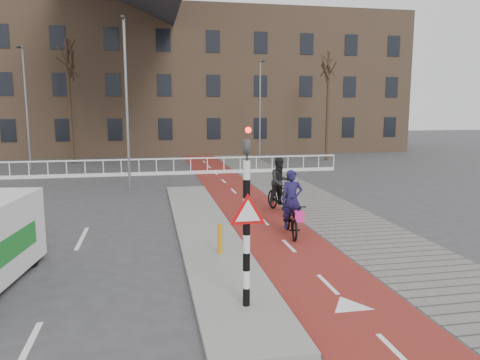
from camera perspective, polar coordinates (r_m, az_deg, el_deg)
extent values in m
plane|color=#38383A|center=(11.54, 1.67, -11.35)|extent=(120.00, 120.00, 0.00)
cube|color=maroon|center=(21.30, -0.31, -1.83)|extent=(2.50, 60.00, 0.01)
cube|color=slate|center=(21.98, 6.88, -1.55)|extent=(3.00, 60.00, 0.01)
cube|color=gray|center=(15.17, -4.27, -6.12)|extent=(1.80, 16.00, 0.12)
cylinder|color=black|center=(9.07, 0.80, -6.69)|extent=(0.14, 0.14, 2.88)
imported|color=black|center=(8.76, 0.82, 4.98)|extent=(0.13, 0.16, 0.80)
cylinder|color=#FF0C05|center=(8.61, 1.02, 6.11)|extent=(0.11, 0.02, 0.11)
cylinder|color=orange|center=(12.53, -2.47, -7.17)|extent=(0.12, 0.12, 0.81)
imported|color=black|center=(14.70, 6.30, -4.74)|extent=(0.95, 2.06, 1.04)
imported|color=#1B1643|center=(14.56, 6.34, -2.35)|extent=(0.71, 0.52, 1.82)
cube|color=#F9239B|center=(14.17, 7.25, -4.43)|extent=(0.29, 0.21, 0.33)
imported|color=black|center=(17.86, 4.89, -2.04)|extent=(0.99, 2.04, 1.18)
imported|color=black|center=(17.76, 4.91, -0.22)|extent=(1.03, 0.89, 1.85)
cube|color=#1B7E29|center=(11.58, -26.15, -7.42)|extent=(0.42, 2.82, 0.55)
cylinder|color=black|center=(13.03, -24.12, -8.32)|extent=(0.31, 0.65, 0.62)
cube|color=silver|center=(27.84, -16.37, 2.34)|extent=(28.00, 0.08, 0.08)
cube|color=silver|center=(27.95, -16.29, 0.61)|extent=(28.00, 0.10, 0.20)
cube|color=#7F6047|center=(42.60, -12.10, 11.50)|extent=(46.00, 10.00, 12.00)
cylinder|color=black|center=(34.95, -20.05, 8.91)|extent=(0.23, 0.23, 8.54)
cylinder|color=black|center=(35.41, 10.63, 8.78)|extent=(0.21, 0.21, 7.91)
cylinder|color=slate|center=(22.87, -13.63, 8.74)|extent=(0.12, 0.12, 8.00)
cylinder|color=slate|center=(32.25, -24.56, 7.84)|extent=(0.12, 0.12, 7.60)
cylinder|color=slate|center=(33.76, 2.44, 8.30)|extent=(0.12, 0.12, 7.18)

